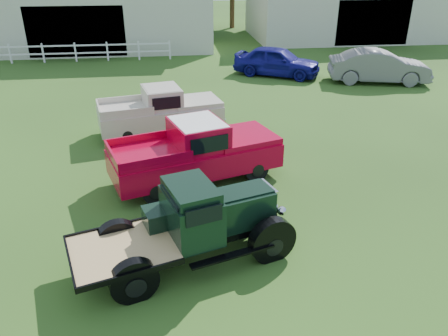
{
  "coord_description": "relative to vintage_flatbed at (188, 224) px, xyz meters",
  "views": [
    {
      "loc": [
        -1.13,
        -9.29,
        6.24
      ],
      "look_at": [
        0.2,
        1.2,
        1.05
      ],
      "focal_mm": 35.0,
      "sensor_mm": 36.0,
      "label": 1
    }
  ],
  "objects": [
    {
      "name": "ground",
      "position": [
        0.91,
        1.25,
        -0.95
      ],
      "size": [
        120.0,
        120.0,
        0.0
      ],
      "primitive_type": "plane",
      "color": "#264016"
    },
    {
      "name": "shed_left",
      "position": [
        -6.09,
        27.25,
        1.85
      ],
      "size": [
        18.8,
        10.2,
        5.6
      ],
      "primitive_type": null,
      "color": "#9C9D89",
      "rests_on": "ground"
    },
    {
      "name": "vintage_flatbed",
      "position": [
        0.0,
        0.0,
        0.0
      ],
      "size": [
        5.13,
        3.24,
        1.9
      ],
      "primitive_type": null,
      "rotation": [
        0.0,
        0.0,
        0.3
      ],
      "color": "black",
      "rests_on": "ground"
    },
    {
      "name": "red_pickup",
      "position": [
        0.42,
        3.9,
        0.0
      ],
      "size": [
        5.58,
        3.49,
        1.9
      ],
      "primitive_type": null,
      "rotation": [
        0.0,
        0.0,
        0.31
      ],
      "color": "#B20225",
      "rests_on": "ground"
    },
    {
      "name": "shed_right",
      "position": [
        14.91,
        28.25,
        1.65
      ],
      "size": [
        16.8,
        9.2,
        5.2
      ],
      "primitive_type": null,
      "color": "#9C9D89",
      "rests_on": "ground"
    },
    {
      "name": "white_pickup",
      "position": [
        -0.64,
        8.01,
        -0.07
      ],
      "size": [
        5.06,
        2.81,
        1.76
      ],
      "primitive_type": null,
      "rotation": [
        0.0,
        0.0,
        0.21
      ],
      "color": "beige",
      "rests_on": "ground"
    },
    {
      "name": "fence_rail",
      "position": [
        -7.09,
        21.25,
        -0.35
      ],
      "size": [
        14.2,
        0.16,
        1.2
      ],
      "primitive_type": null,
      "color": "white",
      "rests_on": "ground"
    },
    {
      "name": "misc_car_blue",
      "position": [
        5.85,
        16.1,
        -0.13
      ],
      "size": [
        5.14,
        4.05,
        1.64
      ],
      "primitive_type": "imported",
      "rotation": [
        0.0,
        0.0,
        1.06
      ],
      "color": "navy",
      "rests_on": "ground"
    },
    {
      "name": "misc_car_grey",
      "position": [
        10.91,
        13.99,
        -0.09
      ],
      "size": [
        5.47,
        2.97,
        1.71
      ],
      "primitive_type": "imported",
      "rotation": [
        0.0,
        0.0,
        1.34
      ],
      "color": "slate",
      "rests_on": "ground"
    }
  ]
}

